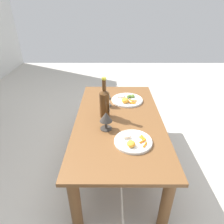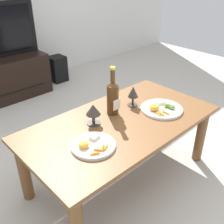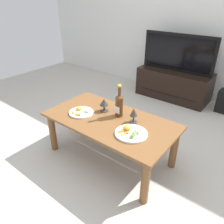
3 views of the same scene
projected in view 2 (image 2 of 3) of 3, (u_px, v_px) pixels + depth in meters
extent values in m
plane|color=#B7B2A8|center=(120.00, 176.00, 1.89)|extent=(6.40, 6.40, 0.00)
cube|color=brown|center=(121.00, 123.00, 1.67)|extent=(1.28, 0.67, 0.03)
cylinder|color=brown|center=(201.00, 135.00, 1.95)|extent=(0.07, 0.07, 0.44)
cylinder|color=brown|center=(24.00, 171.00, 1.61)|extent=(0.07, 0.07, 0.44)
cylinder|color=brown|center=(145.00, 110.00, 2.29)|extent=(0.07, 0.07, 0.44)
cube|color=black|center=(5.00, 95.00, 2.75)|extent=(0.91, 0.01, 0.01)
cube|color=black|center=(58.00, 69.00, 3.36)|extent=(0.20, 0.20, 0.32)
cylinder|color=#4C2D14|center=(113.00, 100.00, 1.70)|extent=(0.08, 0.08, 0.20)
cone|color=#4C2D14|center=(113.00, 84.00, 1.64)|extent=(0.08, 0.08, 0.03)
cylinder|color=#4C2D14|center=(113.00, 76.00, 1.62)|extent=(0.03, 0.03, 0.08)
cylinder|color=yellow|center=(113.00, 68.00, 1.59)|extent=(0.03, 0.03, 0.02)
cube|color=silver|center=(117.00, 105.00, 1.68)|extent=(0.06, 0.00, 0.07)
cylinder|color=#38332D|center=(94.00, 123.00, 1.63)|extent=(0.08, 0.08, 0.01)
cylinder|color=#38332D|center=(94.00, 119.00, 1.61)|extent=(0.02, 0.02, 0.06)
cone|color=#38332D|center=(93.00, 109.00, 1.58)|extent=(0.09, 0.09, 0.07)
cylinder|color=#38332D|center=(133.00, 105.00, 1.84)|extent=(0.07, 0.07, 0.01)
cylinder|color=#38332D|center=(133.00, 101.00, 1.82)|extent=(0.02, 0.02, 0.06)
cone|color=#38332D|center=(133.00, 92.00, 1.79)|extent=(0.07, 0.07, 0.08)
cylinder|color=white|center=(93.00, 146.00, 1.42)|extent=(0.25, 0.25, 0.01)
torus|color=white|center=(93.00, 145.00, 1.42)|extent=(0.25, 0.25, 0.01)
ellipsoid|color=orange|center=(84.00, 145.00, 1.39)|extent=(0.06, 0.05, 0.03)
cube|color=beige|center=(94.00, 137.00, 1.47)|extent=(0.06, 0.06, 0.02)
cylinder|color=orange|center=(95.00, 154.00, 1.34)|extent=(0.05, 0.04, 0.01)
cylinder|color=orange|center=(99.00, 150.00, 1.37)|extent=(0.04, 0.05, 0.01)
cylinder|color=orange|center=(102.00, 148.00, 1.39)|extent=(0.05, 0.04, 0.01)
cylinder|color=orange|center=(106.00, 147.00, 1.39)|extent=(0.05, 0.03, 0.01)
cylinder|color=white|center=(162.00, 109.00, 1.78)|extent=(0.29, 0.29, 0.01)
torus|color=white|center=(162.00, 108.00, 1.78)|extent=(0.28, 0.28, 0.01)
ellipsoid|color=orange|center=(154.00, 107.00, 1.75)|extent=(0.07, 0.07, 0.04)
cube|color=beige|center=(160.00, 102.00, 1.84)|extent=(0.08, 0.07, 0.02)
cylinder|color=orange|center=(163.00, 111.00, 1.74)|extent=(0.04, 0.03, 0.01)
cylinder|color=orange|center=(158.00, 112.00, 1.72)|extent=(0.04, 0.04, 0.01)
cylinder|color=orange|center=(159.00, 114.00, 1.70)|extent=(0.02, 0.04, 0.01)
cylinder|color=orange|center=(162.00, 114.00, 1.70)|extent=(0.02, 0.04, 0.01)
cylinder|color=orange|center=(166.00, 113.00, 1.71)|extent=(0.02, 0.04, 0.01)
sphere|color=olive|center=(173.00, 107.00, 1.76)|extent=(0.03, 0.03, 0.03)
sphere|color=olive|center=(173.00, 107.00, 1.77)|extent=(0.03, 0.03, 0.03)
sphere|color=olive|center=(171.00, 107.00, 1.77)|extent=(0.02, 0.02, 0.02)
sphere|color=olive|center=(169.00, 106.00, 1.78)|extent=(0.03, 0.03, 0.03)
sphere|color=olive|center=(166.00, 105.00, 1.78)|extent=(0.03, 0.03, 0.03)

